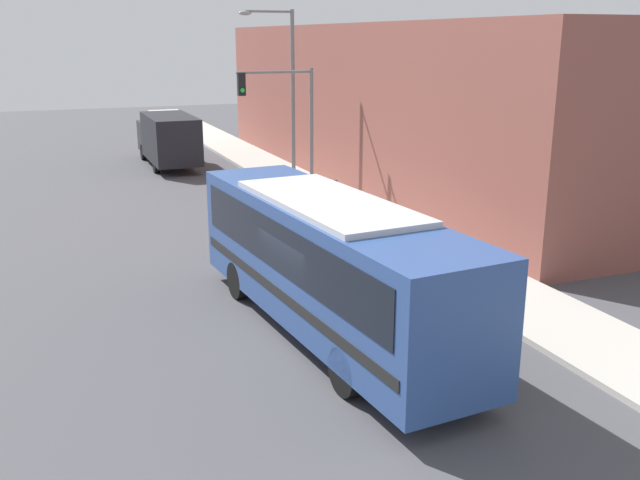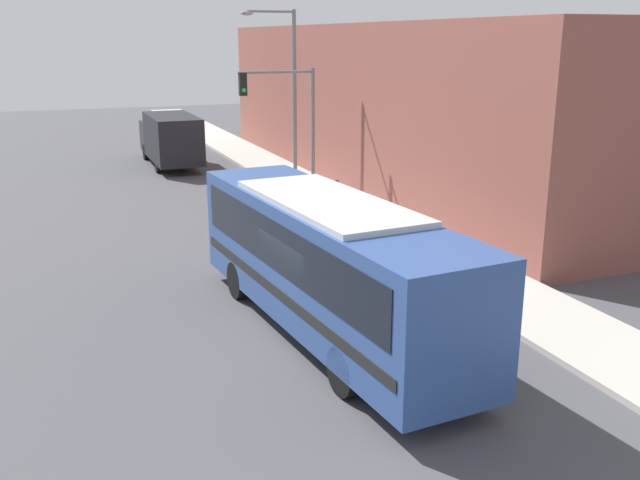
{
  "view_description": "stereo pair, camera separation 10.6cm",
  "coord_description": "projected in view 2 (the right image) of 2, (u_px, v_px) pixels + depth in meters",
  "views": [
    {
      "loc": [
        -5.59,
        -14.45,
        6.86
      ],
      "look_at": [
        1.44,
        3.17,
        1.43
      ],
      "focal_mm": 40.0,
      "sensor_mm": 36.0,
      "label": 1
    },
    {
      "loc": [
        -5.49,
        -14.49,
        6.86
      ],
      "look_at": [
        1.44,
        3.17,
        1.43
      ],
      "focal_mm": 40.0,
      "sensor_mm": 36.0,
      "label": 2
    }
  ],
  "objects": [
    {
      "name": "building_facade",
      "position": [
        386.0,
        104.0,
        34.56
      ],
      "size": [
        6.0,
        31.92,
        7.42
      ],
      "color": "brown",
      "rests_on": "ground_plane"
    },
    {
      "name": "city_bus",
      "position": [
        327.0,
        257.0,
        16.57
      ],
      "size": [
        3.3,
        10.61,
        3.31
      ],
      "rotation": [
        0.0,
        0.0,
        0.08
      ],
      "color": "#2D4C8C",
      "rests_on": "ground_plane"
    },
    {
      "name": "street_lamp",
      "position": [
        288.0,
        85.0,
        31.82
      ],
      "size": [
        2.49,
        0.28,
        7.85
      ],
      "color": "slate",
      "rests_on": "sidewalk"
    },
    {
      "name": "ground_plane",
      "position": [
        312.0,
        339.0,
        16.78
      ],
      "size": [
        120.0,
        120.0,
        0.0
      ],
      "primitive_type": "plane",
      "color": "#47474C"
    },
    {
      "name": "delivery_truck",
      "position": [
        170.0,
        138.0,
        38.79
      ],
      "size": [
        2.32,
        7.62,
        2.84
      ],
      "color": "black",
      "rests_on": "ground_plane"
    },
    {
      "name": "fire_hydrant",
      "position": [
        434.0,
        256.0,
        21.27
      ],
      "size": [
        0.25,
        0.33,
        0.81
      ],
      "color": "red",
      "rests_on": "sidewalk"
    },
    {
      "name": "traffic_light_pole",
      "position": [
        288.0,
        111.0,
        29.43
      ],
      "size": [
        3.28,
        0.35,
        5.47
      ],
      "color": "slate",
      "rests_on": "sidewalk"
    },
    {
      "name": "sidewalk",
      "position": [
        281.0,
        173.0,
        36.73
      ],
      "size": [
        2.79,
        70.0,
        0.15
      ],
      "color": "#B7B2A8",
      "rests_on": "ground_plane"
    },
    {
      "name": "parking_meter",
      "position": [
        337.0,
        191.0,
        27.83
      ],
      "size": [
        0.14,
        0.14,
        1.34
      ],
      "color": "slate",
      "rests_on": "sidewalk"
    }
  ]
}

